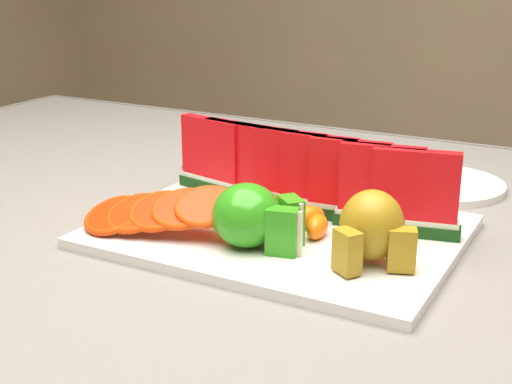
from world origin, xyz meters
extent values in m
cube|color=#452917|center=(0.00, 0.00, 0.73)|extent=(1.40, 0.90, 0.03)
cube|color=#452917|center=(-0.64, 0.39, 0.36)|extent=(0.06, 0.06, 0.72)
cube|color=gray|center=(0.00, 0.00, 0.75)|extent=(1.52, 1.02, 0.01)
cube|color=gray|center=(0.00, 0.51, 0.66)|extent=(1.52, 0.01, 0.20)
cube|color=silver|center=(0.10, -0.03, 0.76)|extent=(0.40, 0.30, 0.01)
ellipsoid|color=#218216|center=(0.09, -0.10, 0.80)|extent=(0.09, 0.09, 0.07)
cube|color=#218216|center=(0.14, -0.10, 0.80)|extent=(0.04, 0.03, 0.05)
cube|color=beige|center=(0.14, -0.10, 0.80)|extent=(0.03, 0.01, 0.05)
cube|color=#218216|center=(0.13, -0.07, 0.80)|extent=(0.04, 0.04, 0.05)
cube|color=beige|center=(0.14, -0.07, 0.80)|extent=(0.03, 0.02, 0.05)
ellipsoid|color=#9C6908|center=(0.22, -0.08, 0.81)|extent=(0.08, 0.08, 0.07)
cube|color=#9C6908|center=(0.21, -0.12, 0.79)|extent=(0.03, 0.03, 0.04)
cube|color=#9C6908|center=(0.26, -0.09, 0.79)|extent=(0.03, 0.03, 0.04)
cylinder|color=silver|center=(0.21, 0.24, 0.76)|extent=(0.21, 0.21, 0.01)
cube|color=silver|center=(-0.14, 0.23, 0.76)|extent=(0.03, 0.17, 0.00)
cube|color=silver|center=(-0.15, 0.32, 0.76)|extent=(0.01, 0.04, 0.00)
cube|color=silver|center=(-0.14, 0.32, 0.76)|extent=(0.01, 0.04, 0.00)
cube|color=silver|center=(-0.14, 0.32, 0.76)|extent=(0.01, 0.04, 0.00)
cube|color=#09350A|center=(-0.04, 0.05, 0.78)|extent=(0.11, 0.04, 0.01)
cube|color=silver|center=(-0.04, 0.05, 0.79)|extent=(0.10, 0.04, 0.01)
cube|color=#B30B30|center=(-0.04, 0.05, 0.83)|extent=(0.10, 0.04, 0.08)
cube|color=#09350A|center=(0.00, 0.04, 0.78)|extent=(0.11, 0.04, 0.01)
cube|color=silver|center=(0.00, 0.04, 0.79)|extent=(0.10, 0.03, 0.01)
cube|color=#B30B30|center=(0.00, 0.04, 0.83)|extent=(0.10, 0.03, 0.08)
cube|color=#09350A|center=(0.04, 0.04, 0.78)|extent=(0.11, 0.03, 0.01)
cube|color=silver|center=(0.04, 0.04, 0.79)|extent=(0.10, 0.03, 0.01)
cube|color=#B30B30|center=(0.04, 0.04, 0.83)|extent=(0.10, 0.02, 0.08)
cube|color=#09350A|center=(0.08, 0.03, 0.78)|extent=(0.11, 0.02, 0.01)
cube|color=silver|center=(0.08, 0.03, 0.79)|extent=(0.10, 0.02, 0.01)
cube|color=#B30B30|center=(0.08, 0.03, 0.83)|extent=(0.10, 0.02, 0.08)
cube|color=#09350A|center=(0.12, 0.03, 0.78)|extent=(0.11, 0.02, 0.01)
cube|color=silver|center=(0.12, 0.03, 0.79)|extent=(0.10, 0.02, 0.01)
cube|color=#B30B30|center=(0.12, 0.03, 0.83)|extent=(0.10, 0.02, 0.08)
cube|color=#09350A|center=(0.16, 0.03, 0.78)|extent=(0.11, 0.03, 0.01)
cube|color=silver|center=(0.16, 0.03, 0.79)|extent=(0.10, 0.03, 0.01)
cube|color=#B30B30|center=(0.16, 0.03, 0.83)|extent=(0.10, 0.02, 0.08)
cube|color=#09350A|center=(0.20, 0.02, 0.78)|extent=(0.11, 0.04, 0.01)
cube|color=silver|center=(0.20, 0.02, 0.79)|extent=(0.10, 0.03, 0.01)
cube|color=#B30B30|center=(0.20, 0.02, 0.83)|extent=(0.10, 0.03, 0.08)
cube|color=#09350A|center=(0.24, 0.02, 0.78)|extent=(0.11, 0.04, 0.01)
cube|color=silver|center=(0.24, 0.02, 0.79)|extent=(0.10, 0.04, 0.01)
cube|color=#B30B30|center=(0.24, 0.02, 0.83)|extent=(0.10, 0.04, 0.08)
cylinder|color=red|center=(-0.07, -0.12, 0.79)|extent=(0.08, 0.07, 0.03)
torus|color=#BF2F00|center=(-0.07, -0.12, 0.79)|extent=(0.09, 0.08, 0.03)
cylinder|color=red|center=(-0.04, -0.12, 0.79)|extent=(0.07, 0.07, 0.03)
torus|color=#BF2F00|center=(-0.04, -0.12, 0.79)|extent=(0.08, 0.08, 0.03)
cylinder|color=red|center=(-0.01, -0.11, 0.80)|extent=(0.07, 0.07, 0.03)
torus|color=#BF2F00|center=(-0.01, -0.11, 0.80)|extent=(0.07, 0.07, 0.03)
cylinder|color=red|center=(0.01, -0.10, 0.80)|extent=(0.07, 0.07, 0.03)
torus|color=#BF2F00|center=(0.01, -0.10, 0.80)|extent=(0.08, 0.08, 0.03)
cylinder|color=red|center=(0.04, -0.09, 0.80)|extent=(0.08, 0.08, 0.03)
torus|color=#BF2F00|center=(0.04, -0.09, 0.80)|extent=(0.09, 0.09, 0.03)
cylinder|color=red|center=(-0.01, 0.09, 0.78)|extent=(0.08, 0.08, 0.03)
torus|color=#BF2F00|center=(-0.01, 0.09, 0.78)|extent=(0.09, 0.09, 0.03)
cylinder|color=red|center=(0.04, 0.09, 0.79)|extent=(0.09, 0.09, 0.03)
torus|color=#BF2F00|center=(0.04, 0.09, 0.79)|extent=(0.10, 0.10, 0.03)
cylinder|color=red|center=(0.09, 0.09, 0.79)|extent=(0.09, 0.09, 0.03)
torus|color=#BF2F00|center=(0.09, 0.09, 0.79)|extent=(0.10, 0.10, 0.03)
cylinder|color=red|center=(0.14, 0.09, 0.79)|extent=(0.10, 0.10, 0.03)
torus|color=#BF2F00|center=(0.14, 0.09, 0.79)|extent=(0.11, 0.11, 0.03)
ellipsoid|color=orange|center=(0.02, -0.03, 0.78)|extent=(0.04, 0.05, 0.03)
ellipsoid|color=orange|center=(0.04, -0.02, 0.78)|extent=(0.05, 0.04, 0.03)
ellipsoid|color=orange|center=(0.07, 0.00, 0.78)|extent=(0.02, 0.04, 0.03)
ellipsoid|color=orange|center=(0.10, -0.04, 0.78)|extent=(0.05, 0.03, 0.03)
ellipsoid|color=orange|center=(0.12, -0.02, 0.78)|extent=(0.04, 0.05, 0.03)
ellipsoid|color=orange|center=(0.13, -0.02, 0.78)|extent=(0.04, 0.05, 0.03)
ellipsoid|color=orange|center=(0.15, -0.04, 0.78)|extent=(0.03, 0.05, 0.03)
camera|label=1|loc=(0.44, -0.72, 1.06)|focal=50.00mm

